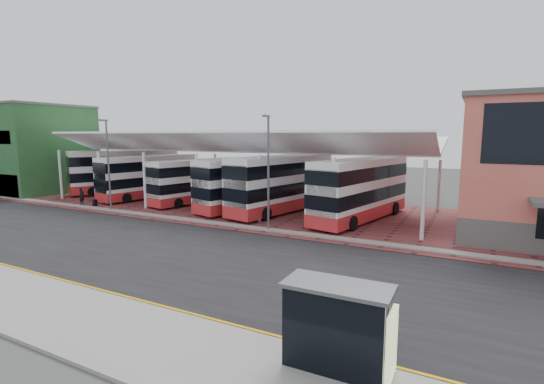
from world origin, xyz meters
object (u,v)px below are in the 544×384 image
(pedestrian, at_px, (82,196))
(bus_shelter, at_px, (344,322))
(bus_2, at_px, (198,181))
(bus_3, at_px, (250,184))
(bus_1, at_px, (149,177))
(bus_0, at_px, (125,172))
(bus_5, at_px, (361,190))
(bus_4, at_px, (282,184))

(pedestrian, height_order, bus_shelter, bus_shelter)
(bus_2, distance_m, bus_3, 6.35)
(bus_shelter, bearing_deg, pedestrian, 153.25)
(bus_1, height_order, bus_3, bus_3)
(bus_0, bearing_deg, bus_shelter, -4.70)
(bus_1, bearing_deg, bus_shelter, -25.46)
(bus_2, height_order, pedestrian, bus_2)
(bus_2, xyz_separation_m, bus_5, (16.53, -0.59, 0.27))
(bus_4, distance_m, bus_5, 6.99)
(bus_5, bearing_deg, pedestrian, -155.14)
(bus_3, bearing_deg, bus_1, -166.93)
(bus_3, height_order, pedestrian, bus_3)
(pedestrian, bearing_deg, bus_5, -94.65)
(bus_0, height_order, bus_4, bus_0)
(bus_0, xyz_separation_m, bus_1, (5.44, -1.65, -0.20))
(bus_4, bearing_deg, bus_3, -165.90)
(bus_4, bearing_deg, pedestrian, -150.34)
(bus_4, height_order, bus_5, bus_4)
(pedestrian, distance_m, bus_shelter, 34.05)
(bus_1, xyz_separation_m, bus_4, (16.06, -0.39, 0.19))
(bus_0, bearing_deg, bus_5, 25.15)
(bus_3, distance_m, bus_5, 10.20)
(bus_1, height_order, bus_2, bus_1)
(bus_2, height_order, bus_5, bus_5)
(bus_shelter, bearing_deg, bus_3, 125.54)
(bus_2, xyz_separation_m, bus_3, (6.32, -0.56, 0.16))
(bus_0, height_order, bus_shelter, bus_0)
(bus_3, distance_m, pedestrian, 16.50)
(bus_2, xyz_separation_m, pedestrian, (-9.05, -6.39, -1.28))
(bus_3, xyz_separation_m, pedestrian, (-15.37, -5.83, -1.44))
(bus_2, height_order, bus_shelter, bus_2)
(bus_0, xyz_separation_m, bus_2, (11.95, -1.60, -0.31))
(bus_1, xyz_separation_m, bus_5, (23.04, -0.54, 0.16))
(bus_1, relative_size, pedestrian, 6.63)
(bus_0, relative_size, pedestrian, 6.91)
(bus_1, height_order, pedestrian, bus_1)
(bus_1, relative_size, bus_2, 1.05)
(bus_2, bearing_deg, bus_1, -166.13)
(bus_2, relative_size, pedestrian, 6.29)
(bus_4, bearing_deg, bus_1, -169.47)
(bus_0, xyz_separation_m, bus_shelter, (33.54, -22.83, -0.82))
(bus_1, bearing_deg, bus_2, 12.02)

